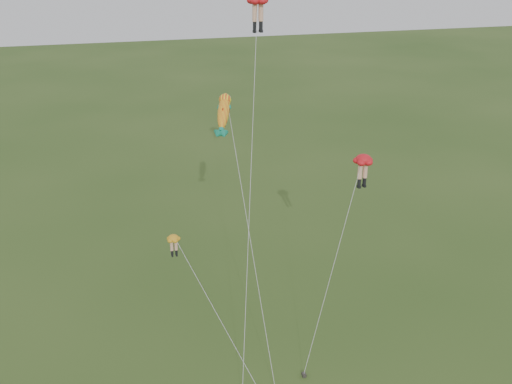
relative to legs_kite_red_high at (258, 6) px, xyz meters
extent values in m
plane|color=#2C4719|center=(-2.26, -11.31, -22.94)|extent=(300.00, 300.00, 0.00)
cylinder|color=#EFAF8D|center=(-0.18, 0.13, -0.45)|extent=(0.36, 0.36, 1.24)
cylinder|color=black|center=(-0.18, 0.13, -1.38)|extent=(0.28, 0.28, 0.62)
cube|color=black|center=(-0.18, 0.13, -1.78)|extent=(0.27, 0.39, 0.18)
cylinder|color=#EFAF8D|center=(0.31, 0.22, -0.45)|extent=(0.36, 0.36, 1.24)
cylinder|color=black|center=(0.31, 0.22, -1.38)|extent=(0.28, 0.28, 0.62)
cube|color=black|center=(0.31, 0.22, -1.78)|extent=(0.27, 0.39, 0.18)
cylinder|color=silver|center=(-2.40, -6.79, -10.91)|extent=(4.96, 13.98, 23.63)
ellipsoid|color=red|center=(4.93, -8.64, -9.08)|extent=(1.60, 1.60, 0.69)
cylinder|color=#EFAF8D|center=(4.72, -8.68, -9.90)|extent=(0.31, 0.31, 1.06)
cylinder|color=black|center=(4.72, -8.68, -10.69)|extent=(0.24, 0.24, 0.53)
cube|color=black|center=(4.72, -8.68, -11.04)|extent=(0.22, 0.33, 0.15)
cylinder|color=#EFAF8D|center=(5.14, -8.61, -9.90)|extent=(0.31, 0.31, 1.06)
cylinder|color=black|center=(5.14, -8.61, -10.69)|extent=(0.24, 0.24, 0.53)
cube|color=black|center=(5.14, -8.61, -11.04)|extent=(0.22, 0.33, 0.15)
cylinder|color=silver|center=(2.36, -10.58, -15.73)|extent=(5.17, 3.92, 13.99)
cube|color=black|center=(-0.20, -12.52, -22.82)|extent=(0.25, 0.35, 0.24)
ellipsoid|color=orange|center=(-7.65, -5.37, -14.91)|extent=(1.00, 1.00, 0.50)
cylinder|color=#EFAF8D|center=(-7.81, -5.37, -15.50)|extent=(0.22, 0.22, 0.76)
cylinder|color=black|center=(-7.81, -5.37, -16.07)|extent=(0.17, 0.17, 0.38)
cube|color=black|center=(-7.81, -5.37, -16.32)|extent=(0.12, 0.22, 0.11)
cylinder|color=#EFAF8D|center=(-7.50, -5.37, -15.50)|extent=(0.22, 0.22, 0.76)
cylinder|color=black|center=(-7.50, -5.37, -16.07)|extent=(0.17, 0.17, 0.38)
cube|color=black|center=(-7.50, -5.37, -16.32)|extent=(0.12, 0.22, 0.11)
cylinder|color=silver|center=(-5.55, -9.86, -18.69)|extent=(4.23, 9.01, 8.07)
ellipsoid|color=yellow|center=(-3.42, -3.49, -6.53)|extent=(1.89, 3.07, 2.61)
sphere|color=yellow|center=(-3.42, -3.49, -6.53)|extent=(1.29, 1.50, 1.27)
cone|color=#148467|center=(-3.42, -3.49, -6.53)|extent=(1.07, 1.34, 1.22)
cone|color=#148467|center=(-3.42, -3.49, -6.53)|extent=(1.07, 1.34, 1.22)
cone|color=#148467|center=(-3.42, -3.49, -6.53)|extent=(0.61, 0.76, 0.68)
cone|color=#148467|center=(-3.42, -3.49, -6.53)|extent=(0.61, 0.76, 0.68)
cone|color=red|center=(-3.42, -3.49, -6.53)|extent=(0.65, 0.77, 0.67)
cylinder|color=silver|center=(-2.97, -8.45, -14.62)|extent=(0.93, 9.95, 16.20)
camera|label=1|loc=(-11.49, -41.10, 4.08)|focal=40.00mm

